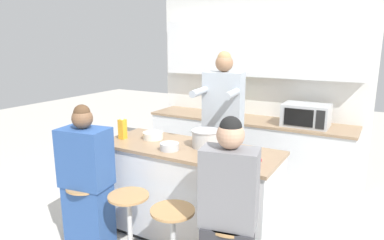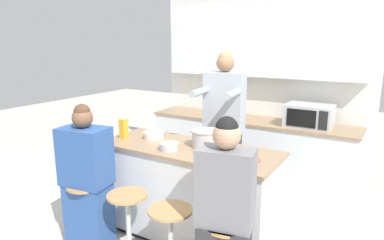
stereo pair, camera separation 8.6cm
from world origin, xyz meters
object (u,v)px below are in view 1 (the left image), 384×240
Objects in this scene: kitchen_island at (189,192)px; coffee_cup_near at (210,152)px; bar_stool_center_left at (130,228)px; juice_carton at (123,129)px; microwave at (306,115)px; potted_plant at (226,103)px; coffee_cup_far at (253,159)px; person_wrapped_blanket at (87,184)px; cooking_pot at (206,139)px; person_cooking at (222,138)px; person_seated_near at (228,223)px; bar_stool_leftmost at (88,217)px; fruit_bowl at (153,135)px.

coffee_cup_near reaches higher than kitchen_island.
bar_stool_center_left is 5.37× the size of coffee_cup_near.
juice_carton is (-0.50, 0.53, 0.70)m from bar_stool_center_left.
microwave is 1.77× the size of potted_plant.
juice_carton is at bearing 177.60° from coffee_cup_far.
kitchen_island is 0.96m from person_wrapped_blanket.
coffee_cup_near is (0.16, -0.24, -0.04)m from cooking_pot.
person_cooking is 0.48m from cooking_pot.
person_cooking is at bearing -67.38° from potted_plant.
bar_stool_center_left is 1.34m from person_cooking.
juice_carton is at bearing 85.43° from person_wrapped_blanket.
person_seated_near is at bearing -50.99° from coffee_cup_near.
microwave is (0.07, 1.67, 0.06)m from coffee_cup_far.
coffee_cup_far is at bearing 20.05° from bar_stool_leftmost.
bar_stool_center_left is at bearing -118.17° from cooking_pot.
coffee_cup_near is (-0.39, 0.48, 0.32)m from person_seated_near.
person_cooking reaches higher than potted_plant.
person_seated_near is 0.70m from coffee_cup_near.
person_cooking is at bearing 95.01° from cooking_pot.
coffee_cup_far is at bearing 10.95° from person_wrapped_blanket.
cooking_pot is 1.73× the size of fruit_bowl.
person_wrapped_blanket reaches higher than coffee_cup_far.
juice_carton is at bearing -104.06° from potted_plant.
potted_plant reaches higher than microwave.
potted_plant is (0.14, 1.49, 0.11)m from fruit_bowl.
person_wrapped_blanket is 6.35× the size of juice_carton.
person_seated_near is 0.98m from cooking_pot.
kitchen_island is 4.83× the size of cooking_pot.
juice_carton is at bearing -169.11° from cooking_pot.
person_wrapped_blanket is at bearing -139.22° from cooking_pot.
juice_carton is 2.20m from microwave.
coffee_cup_near is at bearing 117.74° from person_seated_near.
microwave is (1.49, 1.61, 0.00)m from juice_carton.
coffee_cup_near is (0.76, -0.22, 0.01)m from fruit_bowl.
juice_carton is (-0.83, -0.63, 0.14)m from person_cooking.
fruit_bowl is (-0.56, -0.48, 0.07)m from person_cooking.
cooking_pot is 2.99× the size of coffee_cup_near.
person_wrapped_blanket is at bearing -123.87° from microwave.
bar_stool_leftmost is 1.55m from person_cooking.
coffee_cup_near is 0.39× the size of potted_plant.
coffee_cup_far is (0.55, -0.23, -0.04)m from cooking_pot.
potted_plant is at bearing 103.55° from person_seated_near.
potted_plant is (-1.08, 0.03, 0.04)m from microwave.
person_wrapped_blanket is 0.97× the size of person_seated_near.
bar_stool_leftmost is (-0.70, -0.65, -0.14)m from kitchen_island.
person_wrapped_blanket reaches higher than bar_stool_center_left.
person_seated_near is at bearing -8.61° from person_wrapped_blanket.
juice_carton reaches higher than kitchen_island.
bar_stool_center_left is 2.12× the size of potted_plant.
person_seated_near is 11.90× the size of coffee_cup_near.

